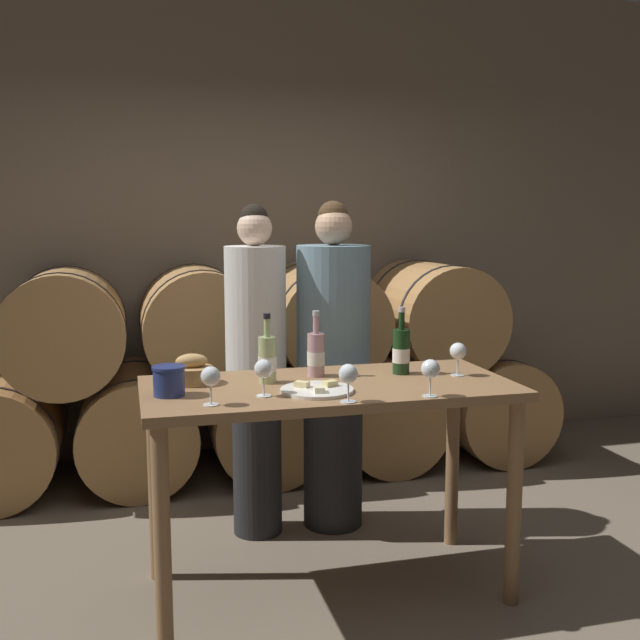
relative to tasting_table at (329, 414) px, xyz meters
The scene contains 17 objects.
ground_plane 0.78m from the tasting_table, ahead, with size 10.00×10.00×0.00m, color #726654.
stone_wall_back 2.33m from the tasting_table, 90.00° to the left, with size 10.00×0.12×3.20m.
barrel_stack 1.63m from the tasting_table, 90.00° to the left, with size 3.79×0.90×1.32m.
tasting_table is the anchor object (origin of this frame).
person_left 0.71m from the tasting_table, 105.69° to the left, with size 0.30×0.30×1.67m.
person_right 0.71m from the tasting_table, 72.80° to the left, with size 0.37×0.37×1.69m.
wine_bottle_red 0.45m from the tasting_table, 17.12° to the left, with size 0.08×0.08×0.30m.
wine_bottle_white 0.35m from the tasting_table, 160.84° to the left, with size 0.08×0.08×0.29m.
wine_bottle_rose 0.28m from the tasting_table, 95.02° to the left, with size 0.08×0.08×0.29m.
blue_crock 0.69m from the tasting_table, behind, with size 0.13×0.13×0.12m.
bread_basket 0.60m from the tasting_table, 164.83° to the left, with size 0.18×0.18×0.13m.
cheese_plate 0.21m from the tasting_table, 123.31° to the right, with size 0.29×0.29×0.04m.
wine_glass_far_left 0.62m from the tasting_table, 155.58° to the right, with size 0.07×0.07×0.15m.
wine_glass_left 0.41m from the tasting_table, 153.90° to the right, with size 0.07×0.07×0.15m.
wine_glass_center 0.40m from the tasting_table, 92.09° to the right, with size 0.07×0.07×0.15m.
wine_glass_right 0.51m from the tasting_table, 44.23° to the right, with size 0.07×0.07×0.15m.
wine_glass_far_right 0.64m from the tasting_table, ahead, with size 0.07×0.07×0.15m.
Camera 1 is at (-0.81, -2.95, 1.62)m, focal length 42.00 mm.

